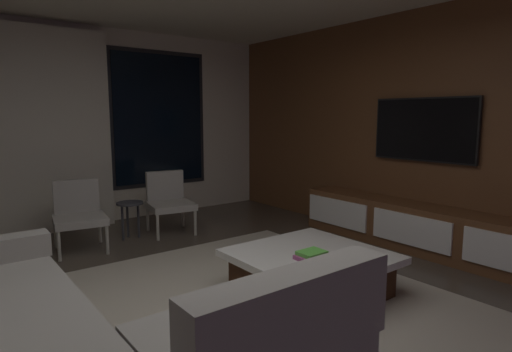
% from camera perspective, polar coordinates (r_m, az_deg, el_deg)
% --- Properties ---
extents(floor, '(9.20, 9.20, 0.00)m').
position_cam_1_polar(floor, '(3.20, -5.67, -20.01)').
color(floor, '#473D33').
extents(back_wall_with_window, '(6.60, 0.30, 2.70)m').
position_cam_1_polar(back_wall_with_window, '(6.19, -24.49, 5.89)').
color(back_wall_with_window, beige).
rests_on(back_wall_with_window, floor).
extents(media_wall, '(0.12, 7.80, 2.70)m').
position_cam_1_polar(media_wall, '(5.14, 24.56, 5.64)').
color(media_wall, brown).
rests_on(media_wall, floor).
extents(area_rug, '(3.20, 3.80, 0.01)m').
position_cam_1_polar(area_rug, '(3.31, 0.75, -18.91)').
color(area_rug, '#ADA391').
rests_on(area_rug, floor).
extents(sectional_couch, '(1.98, 2.50, 0.82)m').
position_cam_1_polar(sectional_couch, '(2.60, -23.82, -20.61)').
color(sectional_couch, gray).
rests_on(sectional_couch, floor).
extents(coffee_table, '(1.16, 1.16, 0.36)m').
position_cam_1_polar(coffee_table, '(3.72, 7.31, -12.71)').
color(coffee_table, '#341B0C').
rests_on(coffee_table, floor).
extents(book_stack_on_coffee_table, '(0.27, 0.22, 0.06)m').
position_cam_1_polar(book_stack_on_coffee_table, '(3.52, 7.68, -10.54)').
color(book_stack_on_coffee_table, '#9B477B').
rests_on(book_stack_on_coffee_table, coffee_table).
extents(accent_chair_near_window, '(0.63, 0.64, 0.78)m').
position_cam_1_polar(accent_chair_near_window, '(5.64, -11.65, -3.00)').
color(accent_chair_near_window, '#B2ADA0').
rests_on(accent_chair_near_window, floor).
extents(accent_chair_by_curtain, '(0.62, 0.64, 0.78)m').
position_cam_1_polar(accent_chair_by_curtain, '(5.20, -22.68, -4.43)').
color(accent_chair_by_curtain, '#B2ADA0').
rests_on(accent_chair_by_curtain, floor).
extents(side_stool, '(0.32, 0.32, 0.46)m').
position_cam_1_polar(side_stool, '(5.43, -16.56, -4.25)').
color(side_stool, '#333338').
rests_on(side_stool, floor).
extents(media_console, '(0.46, 3.10, 0.52)m').
position_cam_1_polar(media_console, '(5.07, 21.76, -6.80)').
color(media_console, brown).
rests_on(media_console, floor).
extents(mounted_tv, '(0.05, 1.24, 0.72)m').
position_cam_1_polar(mounted_tv, '(5.17, 21.54, 5.82)').
color(mounted_tv, black).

